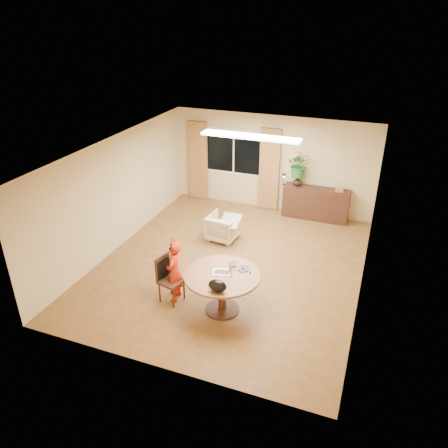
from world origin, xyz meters
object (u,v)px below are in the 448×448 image
(armchair, at_px, (223,227))
(sideboard, at_px, (316,203))
(dining_table, at_px, (222,282))
(child, at_px, (174,271))
(dining_chair, at_px, (171,280))

(armchair, height_order, sideboard, sideboard)
(dining_table, xyz_separation_m, child, (-0.97, 0.01, 0.00))
(sideboard, bearing_deg, dining_chair, -112.38)
(sideboard, bearing_deg, child, -112.27)
(armchair, bearing_deg, sideboard, -128.14)
(sideboard, bearing_deg, dining_table, -101.07)
(dining_chair, bearing_deg, armchair, 102.09)
(dining_table, distance_m, sideboard, 4.65)
(child, height_order, sideboard, child)
(child, distance_m, armchair, 2.60)
(dining_chair, distance_m, child, 0.18)
(child, relative_size, sideboard, 0.73)
(dining_chair, bearing_deg, sideboard, 80.45)
(dining_chair, height_order, sideboard, dining_chair)
(dining_table, bearing_deg, child, 179.31)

